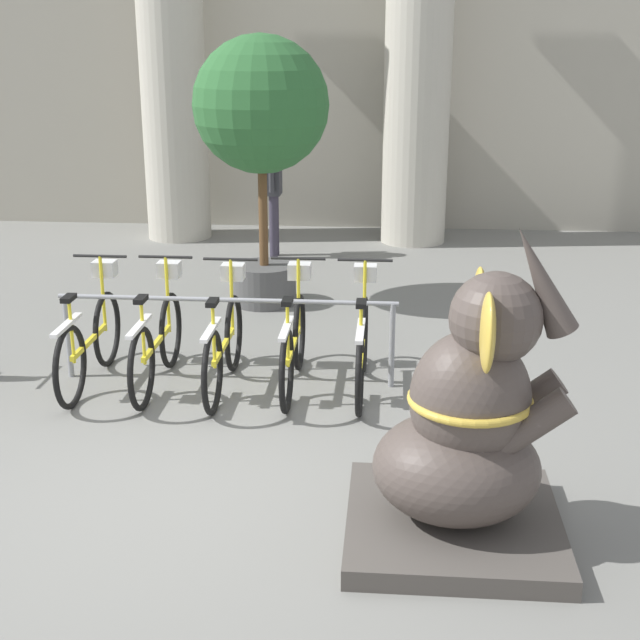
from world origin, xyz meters
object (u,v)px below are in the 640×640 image
(bicycle_2, at_px, (224,343))
(person_pedestrian, at_px, (273,180))
(bicycle_1, at_px, (158,340))
(potted_tree, at_px, (261,118))
(bicycle_0, at_px, (90,338))
(bicycle_3, at_px, (294,342))
(elephant_statue, at_px, (467,436))
(bicycle_4, at_px, (362,344))

(bicycle_2, relative_size, person_pedestrian, 0.95)
(bicycle_1, distance_m, potted_tree, 3.04)
(bicycle_0, height_order, bicycle_3, same)
(bicycle_0, relative_size, person_pedestrian, 0.95)
(bicycle_1, bearing_deg, elephant_statue, -42.31)
(person_pedestrian, bearing_deg, bicycle_0, -101.86)
(elephant_statue, bearing_deg, bicycle_0, 143.90)
(bicycle_2, height_order, bicycle_3, same)
(bicycle_1, xyz_separation_m, person_pedestrian, (0.39, 4.65, 0.64))
(bicycle_3, bearing_deg, elephant_statue, -60.57)
(bicycle_0, xyz_separation_m, bicycle_1, (0.59, 0.02, 0.00))
(bicycle_4, distance_m, elephant_statue, 2.39)
(bicycle_3, height_order, elephant_statue, elephant_statue)
(bicycle_0, height_order, bicycle_2, same)
(bicycle_3, relative_size, person_pedestrian, 0.95)
(bicycle_0, xyz_separation_m, person_pedestrian, (0.98, 4.67, 0.64))
(bicycle_2, distance_m, bicycle_3, 0.59)
(bicycle_4, relative_size, potted_tree, 0.57)
(bicycle_0, bearing_deg, elephant_statue, -36.10)
(person_pedestrian, xyz_separation_m, potted_tree, (0.17, -2.16, 1.00))
(bicycle_2, distance_m, person_pedestrian, 4.73)
(bicycle_2, bearing_deg, elephant_statue, -49.63)
(bicycle_2, relative_size, bicycle_4, 1.00)
(bicycle_4, bearing_deg, bicycle_1, -178.97)
(bicycle_3, height_order, potted_tree, potted_tree)
(bicycle_0, distance_m, elephant_statue, 3.78)
(bicycle_0, relative_size, potted_tree, 0.57)
(bicycle_3, distance_m, elephant_statue, 2.63)
(bicycle_4, relative_size, elephant_statue, 0.85)
(bicycle_4, bearing_deg, bicycle_3, 179.03)
(bicycle_2, bearing_deg, bicycle_1, 176.55)
(bicycle_3, bearing_deg, bicycle_4, -0.97)
(bicycle_2, bearing_deg, person_pedestrian, 92.37)
(person_pedestrian, bearing_deg, elephant_statue, -73.30)
(bicycle_4, distance_m, person_pedestrian, 4.86)
(bicycle_3, relative_size, potted_tree, 0.57)
(bicycle_1, xyz_separation_m, bicycle_2, (0.59, -0.04, 0.00))
(bicycle_1, bearing_deg, person_pedestrian, 85.17)
(bicycle_4, relative_size, person_pedestrian, 0.95)
(bicycle_1, relative_size, bicycle_2, 1.00)
(bicycle_3, distance_m, person_pedestrian, 4.72)
(bicycle_1, relative_size, bicycle_3, 1.00)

